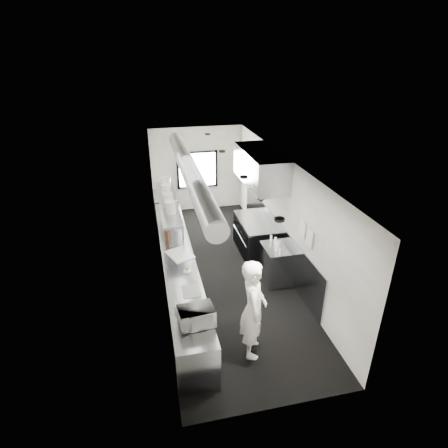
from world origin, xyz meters
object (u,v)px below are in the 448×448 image
line_cook (253,309)px  knife_block (168,234)px  deli_tub_a (181,316)px  plate_stack_b (168,200)px  plate_stack_d (166,185)px  squeeze_bottle_c (278,245)px  small_plate (187,271)px  prep_counter (179,271)px  plate_stack_a (170,207)px  squeeze_bottle_b (277,247)px  microwave (196,316)px  far_work_table (166,208)px  squeeze_bottle_e (271,238)px  deli_tub_b (179,308)px  range (255,237)px  squeeze_bottle_d (275,241)px  pass_shelf (168,203)px  bottle_station (277,264)px  squeeze_bottle_a (280,251)px  plate_stack_c (165,191)px  cutting_board (180,254)px  exhaust_hood (260,167)px

line_cook → knife_block: line_cook is taller
deli_tub_a → plate_stack_b: 3.42m
plate_stack_d → squeeze_bottle_c: (2.32, -2.35, -0.79)m
small_plate → squeeze_bottle_c: size_ratio=0.90×
prep_counter → plate_stack_a: (-0.04, 0.78, 1.27)m
plate_stack_a → squeeze_bottle_b: 2.62m
microwave → prep_counter: bearing=85.4°
far_work_table → squeeze_bottle_e: (2.24, -3.58, 0.53)m
prep_counter → deli_tub_b: 2.01m
squeeze_bottle_c → plate_stack_b: bearing=149.2°
range → plate_stack_b: size_ratio=4.89×
squeeze_bottle_b → squeeze_bottle_d: (0.07, 0.31, -0.00)m
pass_shelf → small_plate: (0.16, -2.23, -0.63)m
microwave → pass_shelf: bearing=85.4°
bottle_station → squeeze_bottle_d: size_ratio=5.16×
line_cook → squeeze_bottle_b: (1.13, 1.91, 0.03)m
plate_stack_b → squeeze_bottle_d: bearing=-27.3°
pass_shelf → squeeze_bottle_a: (2.27, -2.01, -0.55)m
small_plate → prep_counter: bearing=99.6°
plate_stack_d → prep_counter: bearing=-88.9°
microwave → small_plate: (0.06, 1.62, -0.16)m
line_cook → plate_stack_b: line_cook is taller
deli_tub_b → squeeze_bottle_d: bearing=37.6°
range → plate_stack_c: (-2.26, 0.60, 1.27)m
small_plate → plate_stack_b: (-0.18, 1.90, 0.83)m
cutting_board → squeeze_bottle_b: (2.17, -0.31, 0.08)m
plate_stack_c → far_work_table: bearing=87.8°
knife_block → plate_stack_c: 1.25m
squeeze_bottle_b → pass_shelf: bearing=140.6°
plate_stack_c → squeeze_bottle_b: plate_stack_c is taller
microwave → squeeze_bottle_d: size_ratio=3.12×
squeeze_bottle_b → plate_stack_a: bearing=153.4°
small_plate → squeeze_bottle_d: bearing=17.7°
deli_tub_a → deli_tub_b: (-0.02, 0.21, 0.01)m
range → deli_tub_a: 4.13m
plate_stack_a → plate_stack_c: 1.03m
squeeze_bottle_b → squeeze_bottle_c: bearing=61.3°
far_work_table → squeeze_bottle_a: (2.23, -4.21, 0.53)m
deli_tub_b → plate_stack_a: size_ratio=0.52×
exhaust_hood → plate_stack_d: bearing=158.1°
bottle_station → small_plate: (-2.18, -0.53, 0.46)m
line_cook → small_plate: (-0.96, 1.53, -0.05)m
bottle_station → cutting_board: (-2.25, 0.16, 0.46)m
knife_block → squeeze_bottle_c: 2.63m
squeeze_bottle_e → plate_stack_a: bearing=164.0°
plate_stack_a → squeeze_bottle_d: (2.32, -0.82, -0.73)m
range → bottle_station: (0.11, -1.40, -0.02)m
far_work_table → knife_block: 2.97m
plate_stack_b → squeeze_bottle_d: plate_stack_b is taller
squeeze_bottle_c → squeeze_bottle_a: bearing=-101.2°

